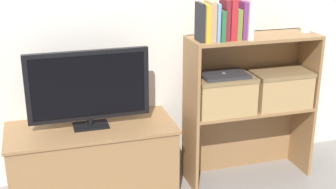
{
  "coord_description": "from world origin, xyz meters",
  "views": [
    {
      "loc": [
        -0.8,
        -2.54,
        1.67
      ],
      "look_at": [
        0.0,
        0.15,
        0.67
      ],
      "focal_mm": 50.0,
      "sensor_mm": 36.0,
      "label": 1
    }
  ],
  "objects": [
    {
      "name": "tv",
      "position": [
        -0.49,
        0.23,
        0.74
      ],
      "size": [
        0.76,
        0.14,
        0.5
      ],
      "color": "black",
      "rests_on": "tv_stand"
    },
    {
      "name": "book_skyblue",
      "position": [
        0.29,
        0.1,
        1.13
      ],
      "size": [
        0.02,
        0.15,
        0.23
      ],
      "color": "#709ECC",
      "rests_on": "bookshelf_upper_tier"
    },
    {
      "name": "bookshelf_lower_tier",
      "position": [
        0.58,
        0.21,
        0.32
      ],
      "size": [
        0.87,
        0.3,
        0.52
      ],
      "color": "olive",
      "rests_on": "ground_plane"
    },
    {
      "name": "book_tan",
      "position": [
        0.25,
        0.1,
        1.13
      ],
      "size": [
        0.04,
        0.13,
        0.24
      ],
      "color": "tan",
      "rests_on": "bookshelf_upper_tier"
    },
    {
      "name": "wall_back",
      "position": [
        0.0,
        0.49,
        1.2
      ],
      "size": [
        10.0,
        0.05,
        2.4
      ],
      "color": "silver",
      "rests_on": "ground_plane"
    },
    {
      "name": "book_charcoal",
      "position": [
        0.19,
        0.1,
        1.13
      ],
      "size": [
        0.02,
        0.12,
        0.23
      ],
      "color": "#232328",
      "rests_on": "bookshelf_upper_tier"
    },
    {
      "name": "baby_monitor",
      "position": [
        0.95,
        0.15,
        1.06
      ],
      "size": [
        0.05,
        0.03,
        0.13
      ],
      "color": "white",
      "rests_on": "bookshelf_upper_tier"
    },
    {
      "name": "tv_stand",
      "position": [
        -0.49,
        0.23,
        0.24
      ],
      "size": [
        1.07,
        0.48,
        0.47
      ],
      "color": "olive",
      "rests_on": "ground_plane"
    },
    {
      "name": "storage_basket_right",
      "position": [
        0.79,
        0.13,
        0.65
      ],
      "size": [
        0.39,
        0.26,
        0.25
      ],
      "color": "tan",
      "rests_on": "bookshelf_lower_tier"
    },
    {
      "name": "book_olive",
      "position": [
        0.43,
        0.1,
        1.11
      ],
      "size": [
        0.03,
        0.12,
        0.19
      ],
      "color": "olive",
      "rests_on": "bookshelf_upper_tier"
    },
    {
      "name": "book_maroon",
      "position": [
        0.35,
        0.1,
        1.14
      ],
      "size": [
        0.03,
        0.12,
        0.25
      ],
      "color": "maroon",
      "rests_on": "bookshelf_upper_tier"
    },
    {
      "name": "book_crimson",
      "position": [
        0.39,
        0.1,
        1.14
      ],
      "size": [
        0.04,
        0.12,
        0.25
      ],
      "color": "#B22328",
      "rests_on": "bookshelf_upper_tier"
    },
    {
      "name": "book_mustard",
      "position": [
        0.22,
        0.1,
        1.13
      ],
      "size": [
        0.03,
        0.16,
        0.23
      ],
      "color": "gold",
      "rests_on": "bookshelf_upper_tier"
    },
    {
      "name": "bookshelf_upper_tier",
      "position": [
        0.58,
        0.21,
        0.83
      ],
      "size": [
        0.87,
        0.3,
        0.5
      ],
      "color": "olive",
      "rests_on": "bookshelf_lower_tier"
    },
    {
      "name": "storage_basket_left",
      "position": [
        0.37,
        0.13,
        0.65
      ],
      "size": [
        0.39,
        0.26,
        0.25
      ],
      "color": "tan",
      "rests_on": "bookshelf_lower_tier"
    },
    {
      "name": "book_plum",
      "position": [
        0.46,
        0.1,
        1.13
      ],
      "size": [
        0.03,
        0.12,
        0.23
      ],
      "color": "#6B2D66",
      "rests_on": "bookshelf_upper_tier"
    },
    {
      "name": "book_forest",
      "position": [
        0.31,
        0.1,
        1.11
      ],
      "size": [
        0.03,
        0.16,
        0.19
      ],
      "color": "#286638",
      "rests_on": "bookshelf_upper_tier"
    },
    {
      "name": "laptop",
      "position": [
        0.37,
        0.13,
        0.77
      ],
      "size": [
        0.3,
        0.22,
        0.02
      ],
      "color": "#2D2D33",
      "rests_on": "storage_basket_left"
    },
    {
      "name": "book_ivory",
      "position": [
        0.5,
        0.1,
        1.14
      ],
      "size": [
        0.03,
        0.16,
        0.25
      ],
      "color": "silver",
      "rests_on": "bookshelf_upper_tier"
    }
  ]
}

